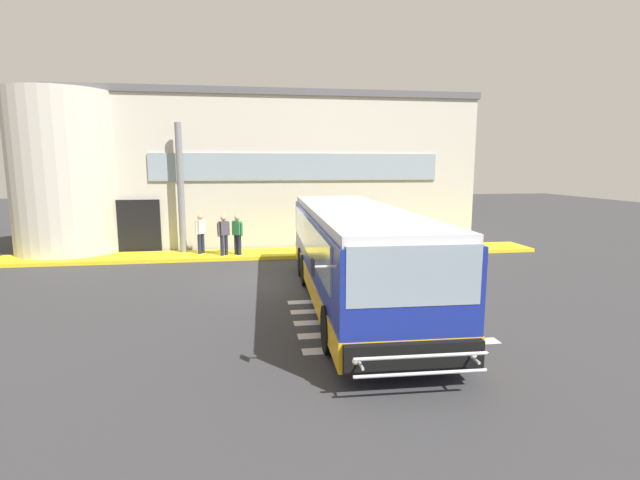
# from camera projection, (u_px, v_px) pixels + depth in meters

# --- Properties ---
(ground_plane) EXTENTS (80.00, 90.00, 0.02)m
(ground_plane) POSITION_uv_depth(u_px,v_px,m) (288.00, 282.00, 15.64)
(ground_plane) COLOR #353538
(ground_plane) RESTS_ON ground
(bay_paint_stripes) EXTENTS (4.40, 3.96, 0.01)m
(bay_paint_stripes) POSITION_uv_depth(u_px,v_px,m) (380.00, 319.00, 11.84)
(bay_paint_stripes) COLOR silver
(bay_paint_stripes) RESTS_ON ground
(terminal_building) EXTENTS (20.79, 13.80, 7.23)m
(terminal_building) POSITION_uv_depth(u_px,v_px,m) (258.00, 170.00, 26.28)
(terminal_building) COLOR beige
(terminal_building) RESTS_ON ground
(boarding_curb) EXTENTS (22.99, 2.00, 0.15)m
(boarding_curb) POSITION_uv_depth(u_px,v_px,m) (279.00, 253.00, 20.32)
(boarding_curb) COLOR yellow
(boarding_curb) RESTS_ON ground
(entry_support_column) EXTENTS (0.28, 0.28, 5.50)m
(entry_support_column) POSITION_uv_depth(u_px,v_px,m) (181.00, 188.00, 19.85)
(entry_support_column) COLOR slate
(entry_support_column) RESTS_ON boarding_curb
(bus_main_foreground) EXTENTS (3.35, 11.20, 2.70)m
(bus_main_foreground) POSITION_uv_depth(u_px,v_px,m) (354.00, 256.00, 13.11)
(bus_main_foreground) COLOR navy
(bus_main_foreground) RESTS_ON ground
(passenger_near_column) EXTENTS (0.40, 0.49, 1.68)m
(passenger_near_column) POSITION_uv_depth(u_px,v_px,m) (201.00, 232.00, 19.80)
(passenger_near_column) COLOR #1E2338
(passenger_near_column) RESTS_ON boarding_curb
(passenger_by_doorway) EXTENTS (0.52, 0.50, 1.68)m
(passenger_by_doorway) POSITION_uv_depth(u_px,v_px,m) (223.00, 232.00, 19.41)
(passenger_by_doorway) COLOR #1E2338
(passenger_by_doorway) RESTS_ON boarding_curb
(passenger_at_curb_edge) EXTENTS (0.46, 0.42, 1.68)m
(passenger_at_curb_edge) POSITION_uv_depth(u_px,v_px,m) (237.00, 233.00, 19.50)
(passenger_at_curb_edge) COLOR #1E2338
(passenger_at_curb_edge) RESTS_ON boarding_curb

